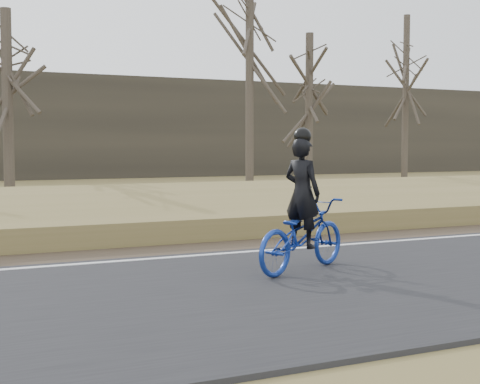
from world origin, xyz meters
name	(u,v)px	position (x,y,z in m)	size (l,w,h in m)	color
ground	(193,262)	(0.00, 0.00, 0.00)	(120.00, 120.00, 0.00)	olive
road	(259,289)	(0.00, -2.50, 0.03)	(120.00, 6.00, 0.06)	black
edge_line	(189,256)	(0.00, 0.20, 0.07)	(120.00, 0.12, 0.01)	silver
shoulder	(170,250)	(0.00, 1.20, 0.02)	(120.00, 1.60, 0.04)	#473A2B
embankment	(127,222)	(0.00, 4.20, 0.22)	(120.00, 5.00, 0.44)	olive
ballast	(91,208)	(0.00, 8.00, 0.23)	(120.00, 3.00, 0.45)	slate
railroad	(91,197)	(0.00, 8.00, 0.53)	(120.00, 2.40, 0.29)	black
treeline_backdrop	(8,127)	(0.00, 30.00, 3.00)	(120.00, 4.00, 6.00)	#383328
cyclist	(302,226)	(1.09, -1.73, 0.73)	(2.15, 1.51, 2.14)	navy
bare_tree_near_left	(8,107)	(-1.64, 12.98, 3.20)	(0.36, 0.36, 6.41)	#4A4236
bare_tree_center	(250,81)	(8.55, 15.85, 4.69)	(0.36, 0.36, 9.38)	#4A4236
bare_tree_right	(309,111)	(11.59, 15.97, 3.49)	(0.36, 0.36, 6.97)	#4A4236
bare_tree_far_right	(406,98)	(19.52, 19.18, 4.48)	(0.36, 0.36, 8.96)	#4A4236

